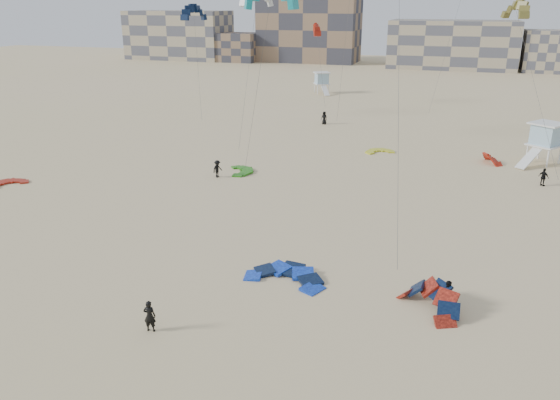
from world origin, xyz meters
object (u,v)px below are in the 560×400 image
(kite_ground_blue, at_px, (286,279))
(kitesurfer_main, at_px, (150,316))
(lifeguard_tower_near, at_px, (545,143))
(kite_ground_orange, at_px, (429,309))

(kite_ground_blue, xyz_separation_m, kitesurfer_main, (-5.02, -7.65, 0.89))
(lifeguard_tower_near, bearing_deg, kitesurfer_main, -83.48)
(kite_ground_blue, height_order, kite_ground_orange, kite_ground_orange)
(kite_ground_blue, distance_m, kite_ground_orange, 8.81)
(kite_ground_orange, bearing_deg, lifeguard_tower_near, 121.28)
(kite_ground_blue, bearing_deg, kite_ground_orange, 1.61)
(lifeguard_tower_near, bearing_deg, kite_ground_orange, -69.49)
(kite_ground_blue, relative_size, kitesurfer_main, 2.72)
(kitesurfer_main, bearing_deg, kite_ground_orange, -164.63)
(kite_ground_orange, distance_m, lifeguard_tower_near, 35.91)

